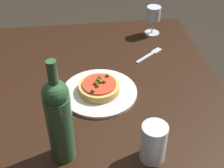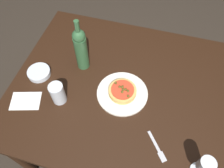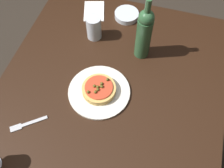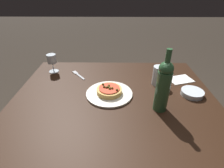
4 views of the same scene
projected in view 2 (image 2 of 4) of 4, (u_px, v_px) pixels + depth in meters
ground_plane at (117, 135)px, 1.88m from camera, size 14.00×14.00×0.00m
dining_table at (119, 95)px, 1.32m from camera, size 1.21×1.04×0.77m
dinner_plate at (122, 93)px, 1.21m from camera, size 0.28×0.28×0.01m
pizza at (122, 91)px, 1.19m from camera, size 0.15×0.15×0.05m
wine_glass at (205, 166)px, 0.91m from camera, size 0.07×0.07×0.14m
wine_bottle at (81, 48)px, 1.20m from camera, size 0.07×0.07×0.34m
water_cup at (58, 93)px, 1.14m from camera, size 0.08×0.08×0.13m
side_bowl at (39, 73)px, 1.28m from camera, size 0.13×0.13×0.03m
fork at (157, 148)px, 1.04m from camera, size 0.11×0.14×0.00m
paper_napkin at (26, 101)px, 1.19m from camera, size 0.18×0.15×0.00m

